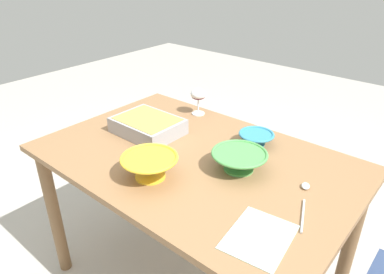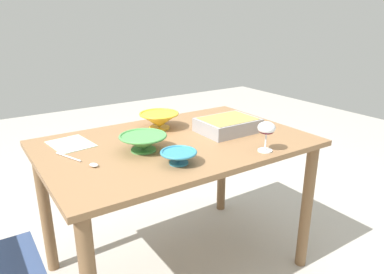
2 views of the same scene
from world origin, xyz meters
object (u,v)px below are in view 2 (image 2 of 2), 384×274
Objects in this scene: dining_table at (176,161)px; wine_glass at (266,130)px; casserole_dish at (228,124)px; serving_bowl at (179,156)px; serving_spoon at (84,162)px; mixing_bowl at (159,120)px; small_bowl at (143,142)px; napkin at (71,144)px.

wine_glass reaches higher than dining_table.
casserole_dish reaches higher than dining_table.
serving_bowl is (-0.15, -0.26, 0.15)m from dining_table.
serving_spoon is (-0.49, -0.03, 0.12)m from dining_table.
mixing_bowl is (0.03, 0.23, 0.16)m from dining_table.
casserole_dish is (0.32, -0.03, 0.16)m from dining_table.
serving_spoon is at bearing -152.88° from mixing_bowl.
wine_glass is at bearing -34.16° from small_bowl.
wine_glass reaches higher than serving_bowl.
wine_glass is at bearing -13.07° from serving_bowl.
dining_table is 0.54m from napkin.
mixing_bowl reaches higher than serving_spoon.
small_bowl is 0.29m from serving_spoon.
casserole_dish is 0.52m from small_bowl.
wine_glass is at bearing -39.24° from napkin.
serving_spoon is (-0.34, 0.23, -0.03)m from serving_bowl.
small_bowl is at bearing -179.07° from casserole_dish.
serving_bowl is (-0.46, -0.24, -0.01)m from casserole_dish.
dining_table is at bearing 10.09° from small_bowl.
wine_glass is 0.64m from mixing_bowl.
dining_table is at bearing -97.17° from mixing_bowl.
casserole_dish is at bearing 82.87° from wine_glass.
casserole_dish is at bearing 26.98° from serving_bowl.
small_bowl is 1.41× the size of serving_bowl.
dining_table is 0.26m from small_bowl.
mixing_bowl reaches higher than serving_bowl.
small_bowl is at bearing -0.86° from serving_spoon.
mixing_bowl is at bearing 70.62° from serving_bowl.
wine_glass is 0.44m from serving_bowl.
serving_bowl reaches higher than dining_table.
serving_bowl reaches higher than serving_spoon.
mixing_bowl is at bearing 137.82° from casserole_dish.
serving_spoon is (-0.80, -0.00, -0.04)m from casserole_dish.
wine_glass is 0.64× the size of small_bowl.
wine_glass is 0.90× the size of serving_bowl.
dining_table is 4.29× the size of casserole_dish.
casserole_dish is 0.52m from serving_bowl.
dining_table is at bearing 175.01° from casserole_dish.
serving_spoon is at bearing 179.14° from small_bowl.
small_bowl reaches higher than napkin.
dining_table is at bearing -27.76° from napkin.
napkin is (-0.78, 0.27, -0.04)m from casserole_dish.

